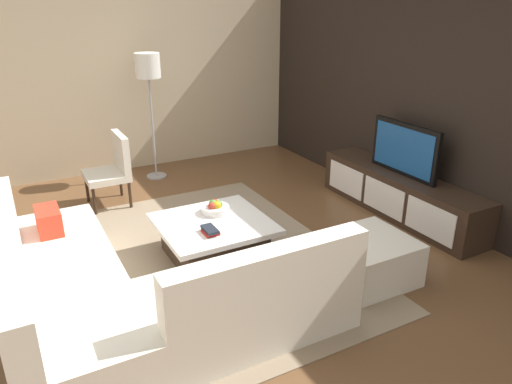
{
  "coord_description": "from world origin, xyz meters",
  "views": [
    {
      "loc": [
        3.73,
        -1.51,
        2.35
      ],
      "look_at": [
        -0.24,
        0.64,
        0.53
      ],
      "focal_mm": 33.62,
      "sensor_mm": 36.0,
      "label": 1
    }
  ],
  "objects_px": {
    "ottoman": "(369,259)",
    "fruit_bowl": "(215,208)",
    "television": "(404,149)",
    "sectional_couch": "(130,290)",
    "floor_lamp": "(148,73)",
    "book_stack": "(210,231)",
    "coffee_table": "(214,238)",
    "accent_chair_near": "(113,166)",
    "media_console": "(399,194)"
  },
  "relations": [
    {
      "from": "ottoman",
      "to": "fruit_bowl",
      "type": "height_order",
      "value": "fruit_bowl"
    },
    {
      "from": "television",
      "to": "sectional_couch",
      "type": "distance_m",
      "value": 3.36
    },
    {
      "from": "floor_lamp",
      "to": "fruit_bowl",
      "type": "relative_size",
      "value": 6.1
    },
    {
      "from": "television",
      "to": "fruit_bowl",
      "type": "bearing_deg",
      "value": -97.23
    },
    {
      "from": "book_stack",
      "to": "coffee_table",
      "type": "bearing_deg",
      "value": 149.8
    },
    {
      "from": "television",
      "to": "accent_chair_near",
      "type": "distance_m",
      "value": 3.41
    },
    {
      "from": "coffee_table",
      "to": "fruit_bowl",
      "type": "bearing_deg",
      "value": 150.84
    },
    {
      "from": "television",
      "to": "ottoman",
      "type": "relative_size",
      "value": 1.37
    },
    {
      "from": "media_console",
      "to": "coffee_table",
      "type": "relative_size",
      "value": 2.16
    },
    {
      "from": "television",
      "to": "sectional_couch",
      "type": "bearing_deg",
      "value": -80.88
    },
    {
      "from": "coffee_table",
      "to": "floor_lamp",
      "type": "height_order",
      "value": "floor_lamp"
    },
    {
      "from": "television",
      "to": "sectional_couch",
      "type": "height_order",
      "value": "television"
    },
    {
      "from": "floor_lamp",
      "to": "ottoman",
      "type": "height_order",
      "value": "floor_lamp"
    },
    {
      "from": "television",
      "to": "accent_chair_near",
      "type": "height_order",
      "value": "television"
    },
    {
      "from": "sectional_couch",
      "to": "fruit_bowl",
      "type": "height_order",
      "value": "sectional_couch"
    },
    {
      "from": "sectional_couch",
      "to": "ottoman",
      "type": "xyz_separation_m",
      "value": [
        0.39,
        2.04,
        -0.08
      ]
    },
    {
      "from": "coffee_table",
      "to": "book_stack",
      "type": "bearing_deg",
      "value": -30.2
    },
    {
      "from": "sectional_couch",
      "to": "coffee_table",
      "type": "relative_size",
      "value": 2.4
    },
    {
      "from": "book_stack",
      "to": "floor_lamp",
      "type": "bearing_deg",
      "value": 173.23
    },
    {
      "from": "media_console",
      "to": "accent_chair_near",
      "type": "xyz_separation_m",
      "value": [
        -1.89,
        -2.82,
        0.24
      ]
    },
    {
      "from": "media_console",
      "to": "accent_chair_near",
      "type": "relative_size",
      "value": 2.56
    },
    {
      "from": "sectional_couch",
      "to": "ottoman",
      "type": "relative_size",
      "value": 3.53
    },
    {
      "from": "coffee_table",
      "to": "ottoman",
      "type": "height_order",
      "value": "ottoman"
    },
    {
      "from": "accent_chair_near",
      "to": "fruit_bowl",
      "type": "distance_m",
      "value": 1.73
    },
    {
      "from": "coffee_table",
      "to": "sectional_couch",
      "type": "bearing_deg",
      "value": -57.39
    },
    {
      "from": "sectional_couch",
      "to": "coffee_table",
      "type": "distance_m",
      "value": 1.16
    },
    {
      "from": "floor_lamp",
      "to": "book_stack",
      "type": "relative_size",
      "value": 8.48
    },
    {
      "from": "coffee_table",
      "to": "ottoman",
      "type": "relative_size",
      "value": 1.47
    },
    {
      "from": "accent_chair_near",
      "to": "media_console",
      "type": "bearing_deg",
      "value": 56.99
    },
    {
      "from": "television",
      "to": "accent_chair_near",
      "type": "relative_size",
      "value": 1.1
    },
    {
      "from": "coffee_table",
      "to": "accent_chair_near",
      "type": "bearing_deg",
      "value": -163.66
    },
    {
      "from": "television",
      "to": "accent_chair_near",
      "type": "xyz_separation_m",
      "value": [
        -1.89,
        -2.82,
        -0.3
      ]
    },
    {
      "from": "television",
      "to": "coffee_table",
      "type": "bearing_deg",
      "value": -92.49
    },
    {
      "from": "fruit_bowl",
      "to": "accent_chair_near",
      "type": "bearing_deg",
      "value": -158.83
    },
    {
      "from": "sectional_couch",
      "to": "book_stack",
      "type": "height_order",
      "value": "sectional_couch"
    },
    {
      "from": "media_console",
      "to": "coffee_table",
      "type": "height_order",
      "value": "media_console"
    },
    {
      "from": "sectional_couch",
      "to": "floor_lamp",
      "type": "distance_m",
      "value": 3.52
    },
    {
      "from": "coffee_table",
      "to": "accent_chair_near",
      "type": "xyz_separation_m",
      "value": [
        -1.79,
        -0.53,
        0.29
      ]
    },
    {
      "from": "television",
      "to": "media_console",
      "type": "bearing_deg",
      "value": -90.0
    },
    {
      "from": "sectional_couch",
      "to": "accent_chair_near",
      "type": "distance_m",
      "value": 2.47
    },
    {
      "from": "media_console",
      "to": "television",
      "type": "height_order",
      "value": "television"
    },
    {
      "from": "media_console",
      "to": "fruit_bowl",
      "type": "xyz_separation_m",
      "value": [
        -0.28,
        -2.2,
        0.18
      ]
    },
    {
      "from": "ottoman",
      "to": "book_stack",
      "type": "relative_size",
      "value": 3.47
    },
    {
      "from": "media_console",
      "to": "coffee_table",
      "type": "xyz_separation_m",
      "value": [
        -0.1,
        -2.3,
        -0.05
      ]
    },
    {
      "from": "television",
      "to": "coffee_table",
      "type": "relative_size",
      "value": 0.93
    },
    {
      "from": "television",
      "to": "sectional_couch",
      "type": "xyz_separation_m",
      "value": [
        0.53,
        -3.28,
        -0.51
      ]
    },
    {
      "from": "media_console",
      "to": "accent_chair_near",
      "type": "height_order",
      "value": "accent_chair_near"
    },
    {
      "from": "coffee_table",
      "to": "book_stack",
      "type": "height_order",
      "value": "book_stack"
    },
    {
      "from": "fruit_bowl",
      "to": "ottoman",
      "type": "bearing_deg",
      "value": 38.7
    },
    {
      "from": "fruit_bowl",
      "to": "book_stack",
      "type": "height_order",
      "value": "fruit_bowl"
    }
  ]
}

